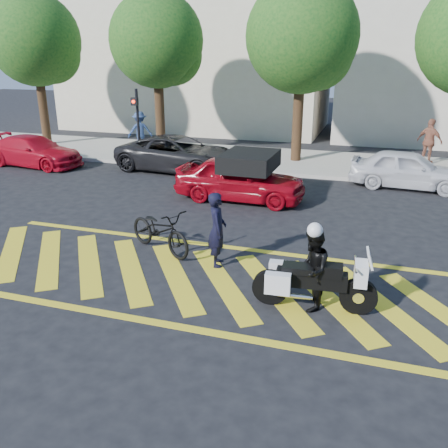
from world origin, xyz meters
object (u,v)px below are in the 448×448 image
(red_convertible, at_px, (240,179))
(officer_moto, at_px, (312,270))
(parked_mid_right, at_px, (408,169))
(bicycle, at_px, (160,230))
(parked_mid_left, at_px, (178,154))
(police_motorcycle, at_px, (312,281))
(parked_left, at_px, (34,151))
(officer_bike, at_px, (217,230))

(red_convertible, bearing_deg, officer_moto, -152.24)
(red_convertible, relative_size, parked_mid_right, 1.06)
(bicycle, height_order, parked_mid_left, parked_mid_left)
(bicycle, distance_m, police_motorcycle, 4.26)
(officer_moto, distance_m, parked_mid_right, 9.91)
(officer_moto, xyz_separation_m, parked_mid_right, (2.08, 9.69, -0.12))
(red_convertible, distance_m, parked_left, 10.08)
(police_motorcycle, height_order, parked_left, parked_left)
(bicycle, height_order, red_convertible, red_convertible)
(parked_mid_left, bearing_deg, parked_mid_right, -83.40)
(officer_moto, relative_size, parked_mid_left, 0.31)
(police_motorcycle, bearing_deg, officer_moto, 164.64)
(red_convertible, bearing_deg, police_motorcycle, -152.14)
(parked_mid_left, bearing_deg, officer_moto, -138.72)
(bicycle, bearing_deg, officer_bike, -74.68)
(bicycle, distance_m, officer_moto, 4.25)
(bicycle, bearing_deg, red_convertible, 18.76)
(bicycle, height_order, parked_mid_right, parked_mid_right)
(bicycle, height_order, police_motorcycle, bicycle)
(parked_mid_right, bearing_deg, officer_moto, 172.43)
(officer_bike, distance_m, parked_left, 12.97)
(officer_moto, bearing_deg, parked_mid_right, 163.31)
(police_motorcycle, distance_m, parked_mid_right, 9.91)
(parked_left, height_order, parked_mid_left, parked_mid_left)
(police_motorcycle, distance_m, parked_mid_left, 11.77)
(officer_moto, xyz_separation_m, parked_left, (-13.08, 8.55, -0.16))
(bicycle, bearing_deg, parked_mid_left, 46.76)
(police_motorcycle, relative_size, officer_moto, 1.47)
(officer_moto, bearing_deg, parked_left, -127.75)
(officer_bike, height_order, parked_mid_left, officer_bike)
(police_motorcycle, bearing_deg, bicycle, 152.70)
(officer_bike, relative_size, police_motorcycle, 0.74)
(parked_left, bearing_deg, police_motorcycle, -118.41)
(officer_bike, height_order, bicycle, officer_bike)
(bicycle, relative_size, red_convertible, 0.50)
(police_motorcycle, xyz_separation_m, officer_moto, (-0.02, 0.00, 0.24))
(officer_bike, distance_m, parked_mid_right, 9.46)
(police_motorcycle, height_order, parked_mid_right, parked_mid_right)
(officer_moto, distance_m, parked_mid_left, 11.76)
(police_motorcycle, xyz_separation_m, parked_left, (-13.10, 8.56, 0.08))
(red_convertible, xyz_separation_m, parked_mid_right, (5.32, 3.27, -0.04))
(officer_bike, height_order, red_convertible, officer_bike)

